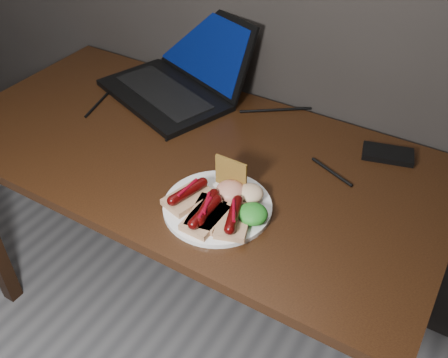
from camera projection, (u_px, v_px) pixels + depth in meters
desk at (191, 174)px, 1.43m from camera, size 1.40×0.70×0.75m
laptop at (178, 76)px, 1.58m from camera, size 0.50×0.46×0.25m
hard_drive at (388, 154)px, 1.34m from camera, size 0.15×0.10×0.02m
desk_cables at (212, 121)px, 1.47m from camera, size 0.85×0.40×0.01m
plate at (217, 207)px, 1.19m from camera, size 0.26×0.26×0.01m
bread_sausage_left at (188, 195)px, 1.18m from camera, size 0.10×0.13×0.04m
bread_sausage_center at (207, 211)px, 1.14m from camera, size 0.09×0.13×0.04m
bread_sausage_right at (234, 218)px, 1.12m from camera, size 0.10×0.13×0.04m
bread_sausage_extra at (205, 215)px, 1.13m from camera, size 0.07×0.12×0.04m
crispbread at (231, 174)px, 1.20m from camera, size 0.09×0.01×0.08m
salad_greens at (253, 214)px, 1.13m from camera, size 0.07×0.07×0.04m
salsa_mound at (231, 191)px, 1.19m from camera, size 0.07×0.07×0.04m
coleslaw_mound at (250, 193)px, 1.19m from camera, size 0.06×0.06×0.04m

